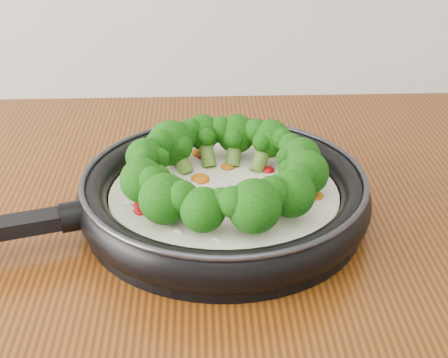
{
  "coord_description": "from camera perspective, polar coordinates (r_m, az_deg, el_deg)",
  "views": [
    {
      "loc": [
        -0.04,
        0.47,
        1.29
      ],
      "look_at": [
        -0.01,
        1.11,
        0.95
      ],
      "focal_mm": 52.52,
      "sensor_mm": 36.0,
      "label": 1
    }
  ],
  "objects": [
    {
      "name": "skillet",
      "position": [
        0.73,
        -0.21,
        -0.98
      ],
      "size": [
        0.54,
        0.41,
        0.1
      ],
      "color": "black",
      "rests_on": "counter"
    }
  ]
}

